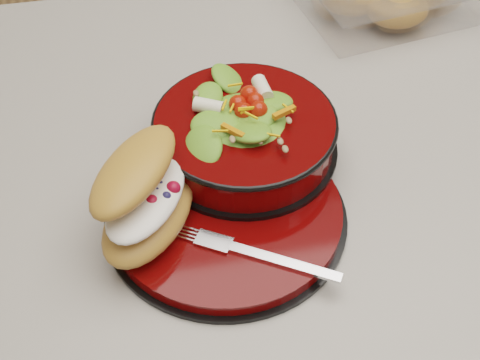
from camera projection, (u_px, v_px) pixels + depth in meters
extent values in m
cube|color=silver|center=(377.00, 304.00, 1.23)|extent=(1.16, 0.66, 0.86)
cube|color=#A49F96|center=(427.00, 122.00, 0.90)|extent=(1.24, 0.74, 0.04)
cylinder|color=black|center=(226.00, 218.00, 0.75)|extent=(0.27, 0.27, 0.01)
cylinder|color=#500302|center=(226.00, 212.00, 0.75)|extent=(0.26, 0.26, 0.01)
torus|color=black|center=(236.00, 215.00, 0.74)|extent=(0.15, 0.15, 0.01)
cylinder|color=black|center=(245.00, 149.00, 0.80)|extent=(0.22, 0.22, 0.01)
cylinder|color=#500302|center=(245.00, 133.00, 0.78)|extent=(0.21, 0.21, 0.04)
torus|color=black|center=(245.00, 122.00, 0.77)|extent=(0.22, 0.22, 0.01)
ellipsoid|color=#4A7A22|center=(245.00, 125.00, 0.77)|extent=(0.18, 0.18, 0.07)
sphere|color=#BE1607|center=(283.00, 93.00, 0.75)|extent=(0.02, 0.02, 0.02)
sphere|color=#BE1607|center=(249.00, 73.00, 0.77)|extent=(0.02, 0.02, 0.02)
sphere|color=#BE1607|center=(210.00, 87.00, 0.75)|extent=(0.02, 0.02, 0.02)
sphere|color=#BE1607|center=(218.00, 117.00, 0.72)|extent=(0.02, 0.02, 0.02)
sphere|color=#BE1607|center=(265.00, 121.00, 0.72)|extent=(0.02, 0.02, 0.02)
cylinder|color=silver|center=(263.00, 74.00, 0.77)|extent=(0.03, 0.04, 0.02)
cylinder|color=silver|center=(208.00, 92.00, 0.75)|extent=(0.04, 0.03, 0.02)
cube|color=orange|center=(233.00, 116.00, 0.72)|extent=(0.03, 0.03, 0.01)
cube|color=orange|center=(285.00, 98.00, 0.74)|extent=(0.03, 0.02, 0.01)
ellipsoid|color=#BF7D3A|center=(148.00, 215.00, 0.71)|extent=(0.15, 0.17, 0.04)
ellipsoid|color=white|center=(146.00, 199.00, 0.69)|extent=(0.12, 0.14, 0.02)
ellipsoid|color=#BF7D3A|center=(142.00, 169.00, 0.68)|extent=(0.14, 0.16, 0.04)
sphere|color=#AE0C20|center=(123.00, 198.00, 0.68)|extent=(0.02, 0.02, 0.02)
sphere|color=#AE0C20|center=(152.00, 202.00, 0.68)|extent=(0.02, 0.02, 0.02)
sphere|color=#AE0C20|center=(173.00, 188.00, 0.69)|extent=(0.02, 0.02, 0.02)
sphere|color=#191947|center=(137.00, 192.00, 0.69)|extent=(0.01, 0.01, 0.01)
sphere|color=#191947|center=(157.00, 192.00, 0.69)|extent=(0.01, 0.01, 0.01)
sphere|color=#191947|center=(146.00, 198.00, 0.68)|extent=(0.01, 0.01, 0.01)
sphere|color=#191947|center=(166.00, 196.00, 0.68)|extent=(0.01, 0.01, 0.01)
sphere|color=#191947|center=(128.00, 204.00, 0.68)|extent=(0.01, 0.01, 0.01)
sphere|color=#191947|center=(160.00, 185.00, 0.69)|extent=(0.01, 0.01, 0.01)
cube|color=silver|center=(283.00, 262.00, 0.69)|extent=(0.11, 0.07, 0.00)
cube|color=silver|center=(214.00, 241.00, 0.71)|extent=(0.04, 0.04, 0.00)
ellipsoid|color=#BF7D3A|center=(397.00, 9.00, 0.99)|extent=(0.09, 0.08, 0.05)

